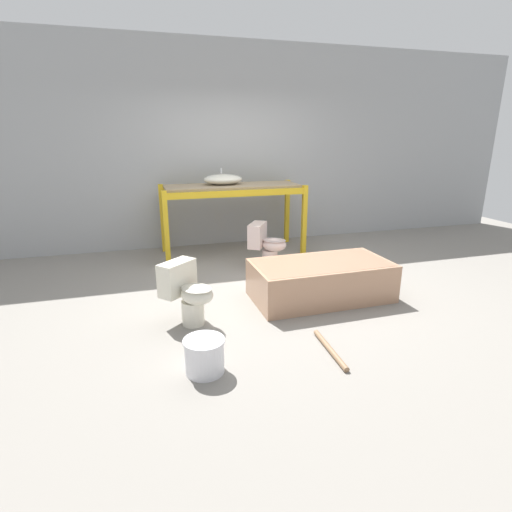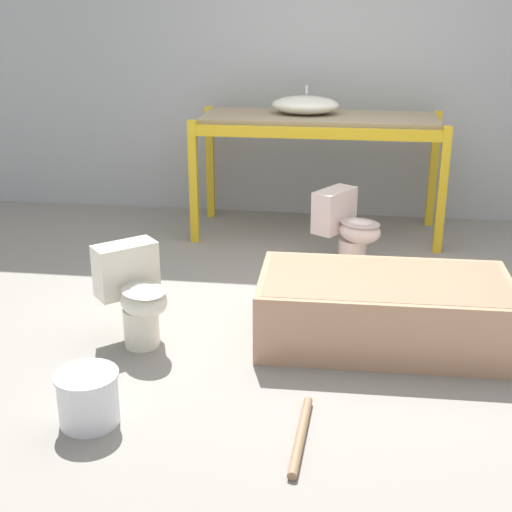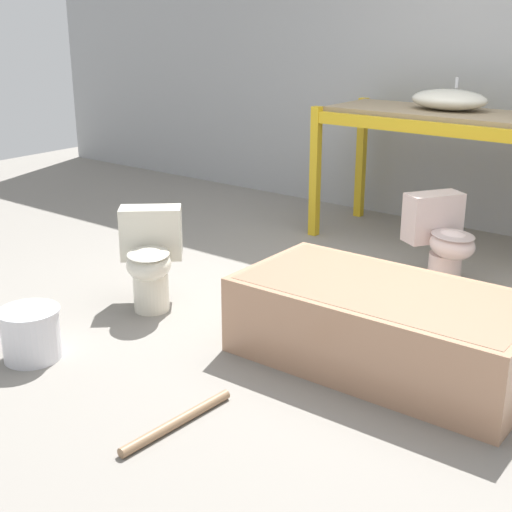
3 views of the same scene
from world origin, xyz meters
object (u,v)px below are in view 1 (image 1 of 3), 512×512
object	(u,v)px
sink_basin	(223,179)
toilet_far	(188,291)
toilet_near	(266,243)
bucket_white	(204,355)
bathtub_main	(321,278)

from	to	relation	value
sink_basin	toilet_far	bearing A→B (deg)	-110.28
sink_basin	toilet_near	distance (m)	1.26
sink_basin	bucket_white	bearing A→B (deg)	-104.85
bathtub_main	bucket_white	bearing A→B (deg)	-144.72
toilet_far	bucket_white	bearing A→B (deg)	-130.76
toilet_near	toilet_far	size ratio (longest dim) A/B	1.00
toilet_near	bucket_white	xyz separation A→B (m)	(-1.27, -2.37, -0.19)
toilet_far	bathtub_main	bearing A→B (deg)	-33.49
bathtub_main	toilet_far	distance (m)	1.54
sink_basin	toilet_near	world-z (taller)	sink_basin
sink_basin	toilet_near	size ratio (longest dim) A/B	0.95
toilet_near	sink_basin	bearing A→B (deg)	57.24
toilet_near	toilet_far	distance (m)	1.94
toilet_near	bucket_white	world-z (taller)	toilet_near
bathtub_main	toilet_far	world-z (taller)	toilet_far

